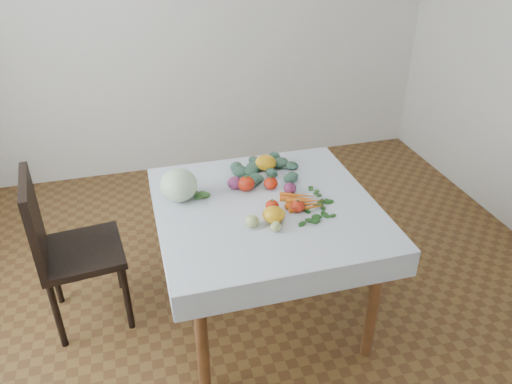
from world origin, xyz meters
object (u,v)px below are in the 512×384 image
at_px(cabbage, 179,185).
at_px(heirloom_back, 266,163).
at_px(chair, 62,243).
at_px(carrot_bunch, 302,202).
at_px(table, 266,221).

bearing_deg(cabbage, heirloom_back, 20.79).
bearing_deg(chair, carrot_bunch, -12.87).
bearing_deg(chair, heirloom_back, 6.51).
distance_m(table, chair, 1.10).
xyz_separation_m(table, carrot_bunch, (0.18, -0.04, 0.12)).
relative_size(table, chair, 1.05).
distance_m(table, heirloom_back, 0.42).
xyz_separation_m(cabbage, heirloom_back, (0.53, 0.20, -0.04)).
bearing_deg(table, heirloom_back, 74.26).
distance_m(chair, cabbage, 0.71).
distance_m(chair, carrot_bunch, 1.30).
bearing_deg(cabbage, table, -22.50).
bearing_deg(chair, table, -12.94).
distance_m(heirloom_back, carrot_bunch, 0.43).
bearing_deg(carrot_bunch, chair, 167.13).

